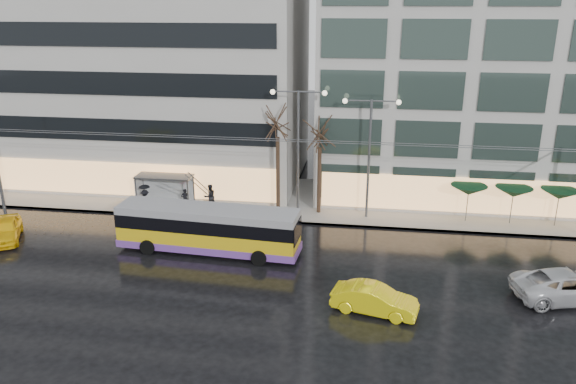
% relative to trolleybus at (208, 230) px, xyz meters
% --- Properties ---
extents(ground, '(140.00, 140.00, 0.00)m').
position_rel_trolleybus_xyz_m(ground, '(2.71, -3.68, -1.43)').
color(ground, black).
rests_on(ground, ground).
extents(sidewalk, '(80.00, 10.00, 0.15)m').
position_rel_trolleybus_xyz_m(sidewalk, '(4.71, 10.32, -1.36)').
color(sidewalk, gray).
rests_on(sidewalk, ground).
extents(kerb, '(80.00, 0.10, 0.15)m').
position_rel_trolleybus_xyz_m(kerb, '(4.71, 5.37, -1.36)').
color(kerb, slate).
rests_on(kerb, ground).
extents(building_left, '(34.00, 14.00, 22.00)m').
position_rel_trolleybus_xyz_m(building_left, '(-13.29, 15.32, 9.72)').
color(building_left, '#ABA8A3').
rests_on(building_left, sidewalk).
extents(building_right, '(32.00, 14.00, 25.00)m').
position_rel_trolleybus_xyz_m(building_right, '(21.71, 15.32, 11.22)').
color(building_right, '#ABA8A3').
rests_on(building_right, sidewalk).
extents(trolleybus, '(11.56, 4.81, 5.30)m').
position_rel_trolleybus_xyz_m(trolleybus, '(0.00, 0.00, 0.00)').
color(trolleybus, gold).
rests_on(trolleybus, ground).
extents(catenary, '(42.24, 5.12, 7.00)m').
position_rel_trolleybus_xyz_m(catenary, '(3.71, 4.26, 2.82)').
color(catenary, '#595B60').
rests_on(catenary, ground).
extents(bus_shelter, '(4.20, 1.60, 2.51)m').
position_rel_trolleybus_xyz_m(bus_shelter, '(-5.68, 7.01, 0.53)').
color(bus_shelter, '#595B60').
rests_on(bus_shelter, sidewalk).
extents(street_lamp_near, '(3.96, 0.36, 9.03)m').
position_rel_trolleybus_xyz_m(street_lamp_near, '(4.71, 7.12, 4.56)').
color(street_lamp_near, '#595B60').
rests_on(street_lamp_near, sidewalk).
extents(street_lamp_far, '(3.96, 0.36, 8.53)m').
position_rel_trolleybus_xyz_m(street_lamp_far, '(9.71, 7.12, 4.28)').
color(street_lamp_far, '#595B60').
rests_on(street_lamp_far, sidewalk).
extents(tree_a, '(3.20, 3.20, 8.40)m').
position_rel_trolleybus_xyz_m(tree_a, '(3.21, 7.32, 5.65)').
color(tree_a, black).
rests_on(tree_a, sidewalk).
extents(tree_b, '(3.20, 3.20, 7.70)m').
position_rel_trolleybus_xyz_m(tree_b, '(6.21, 7.52, 4.96)').
color(tree_b, black).
rests_on(tree_b, sidewalk).
extents(parasol_a, '(2.50, 2.50, 2.65)m').
position_rel_trolleybus_xyz_m(parasol_a, '(16.71, 7.32, 1.01)').
color(parasol_a, '#595B60').
rests_on(parasol_a, sidewalk).
extents(parasol_b, '(2.50, 2.50, 2.65)m').
position_rel_trolleybus_xyz_m(parasol_b, '(19.71, 7.32, 1.01)').
color(parasol_b, '#595B60').
rests_on(parasol_b, sidewalk).
extents(parasol_c, '(2.50, 2.50, 2.65)m').
position_rel_trolleybus_xyz_m(parasol_c, '(22.71, 7.32, 1.01)').
color(parasol_c, '#595B60').
rests_on(parasol_c, sidewalk).
extents(taxi_a, '(3.54, 4.69, 1.49)m').
position_rel_trolleybus_xyz_m(taxi_a, '(-13.71, -0.24, -0.69)').
color(taxi_a, yellow).
rests_on(taxi_a, ground).
extents(taxi_b, '(4.57, 2.45, 1.43)m').
position_rel_trolleybus_xyz_m(taxi_b, '(10.31, -5.78, -0.72)').
color(taxi_b, '#FFE80D').
rests_on(taxi_b, ground).
extents(sedan_silver, '(6.17, 3.86, 1.59)m').
position_rel_trolleybus_xyz_m(sedan_silver, '(20.40, -2.96, -0.64)').
color(sedan_silver, silver).
rests_on(sedan_silver, ground).
extents(pedestrian_a, '(1.22, 1.23, 2.19)m').
position_rel_trolleybus_xyz_m(pedestrian_a, '(-3.70, 6.61, 0.18)').
color(pedestrian_a, black).
rests_on(pedestrian_a, sidewalk).
extents(pedestrian_b, '(1.16, 1.12, 1.89)m').
position_rel_trolleybus_xyz_m(pedestrian_b, '(-1.92, 7.09, -0.34)').
color(pedestrian_b, black).
rests_on(pedestrian_b, sidewalk).
extents(pedestrian_c, '(1.25, 1.09, 2.11)m').
position_rel_trolleybus_xyz_m(pedestrian_c, '(-6.46, 5.76, -0.17)').
color(pedestrian_c, black).
rests_on(pedestrian_c, sidewalk).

